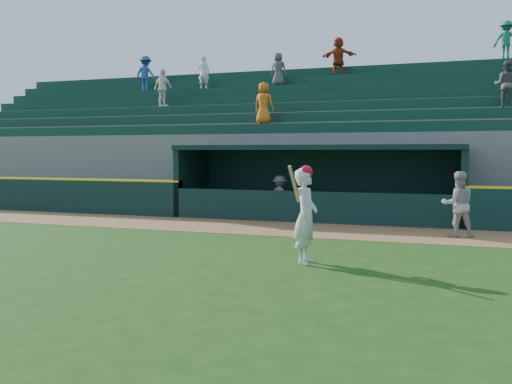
{
  "coord_description": "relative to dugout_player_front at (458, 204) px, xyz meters",
  "views": [
    {
      "loc": [
        4.44,
        -10.86,
        2.22
      ],
      "look_at": [
        0.0,
        1.6,
        1.3
      ],
      "focal_mm": 40.0,
      "sensor_mm": 36.0,
      "label": 1
    }
  ],
  "objects": [
    {
      "name": "warning_track",
      "position": [
        -4.44,
        0.02,
        -0.86
      ],
      "size": [
        40.0,
        3.0,
        0.01
      ],
      "primitive_type": "cube",
      "color": "olive",
      "rests_on": "ground"
    },
    {
      "name": "field_wall_left",
      "position": [
        -16.69,
        1.67,
        -0.26
      ],
      "size": [
        15.5,
        0.3,
        1.2
      ],
      "primitive_type": "cube",
      "color": "black",
      "rests_on": "ground"
    },
    {
      "name": "dugout_player_front",
      "position": [
        0.0,
        0.0,
        0.0
      ],
      "size": [
        0.98,
        0.84,
        1.73
      ],
      "primitive_type": "imported",
      "rotation": [
        0.0,
        0.0,
        3.39
      ],
      "color": "#A2A39D",
      "rests_on": "ground"
    },
    {
      "name": "batter_at_plate",
      "position": [
        -2.86,
        -4.76,
        0.12
      ],
      "size": [
        0.5,
        0.84,
        1.98
      ],
      "color": "silver",
      "rests_on": "ground"
    },
    {
      "name": "stands",
      "position": [
        -4.41,
        7.69,
        1.54
      ],
      "size": [
        34.5,
        6.25,
        7.59
      ],
      "color": "slate",
      "rests_on": "ground"
    },
    {
      "name": "dugout_player_inside",
      "position": [
        -5.77,
        2.9,
        -0.15
      ],
      "size": [
        1.03,
        0.75,
        1.44
      ],
      "primitive_type": "imported",
      "rotation": [
        0.0,
        0.0,
        2.89
      ],
      "color": "#A3A39E",
      "rests_on": "ground"
    },
    {
      "name": "wall_stripe_left",
      "position": [
        -16.69,
        1.67,
        0.37
      ],
      "size": [
        15.5,
        0.32,
        0.06
      ],
      "primitive_type": "cube",
      "color": "yellow",
      "rests_on": "field_wall_left"
    },
    {
      "name": "dugout",
      "position": [
        -4.44,
        3.12,
        0.49
      ],
      "size": [
        9.4,
        2.8,
        2.46
      ],
      "color": "slate",
      "rests_on": "ground"
    },
    {
      "name": "ground",
      "position": [
        -4.44,
        -4.88,
        -0.86
      ],
      "size": [
        120.0,
        120.0,
        0.0
      ],
      "primitive_type": "plane",
      "color": "#1D4210",
      "rests_on": "ground"
    }
  ]
}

